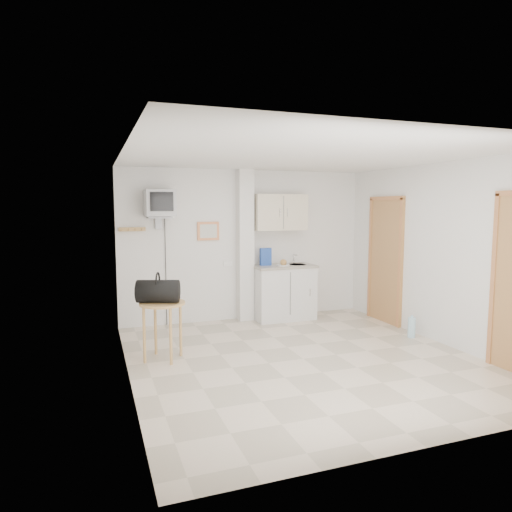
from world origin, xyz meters
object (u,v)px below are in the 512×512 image
object	(u,v)px
crt_television	(160,204)
water_bottle	(412,327)
round_table	(162,311)
duffel_bag	(158,291)

from	to	relation	value
crt_television	water_bottle	xyz separation A→B (m)	(3.35, -1.70, -1.79)
round_table	duffel_bag	size ratio (longest dim) A/B	1.27
round_table	crt_television	bearing A→B (deg)	82.10
duffel_bag	water_bottle	size ratio (longest dim) A/B	1.74
water_bottle	crt_television	bearing A→B (deg)	153.03
crt_television	water_bottle	bearing A→B (deg)	-26.97
crt_television	duffel_bag	distance (m)	1.82
round_table	duffel_bag	bearing A→B (deg)	-169.82
crt_television	water_bottle	size ratio (longest dim) A/B	6.53
round_table	water_bottle	distance (m)	3.59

